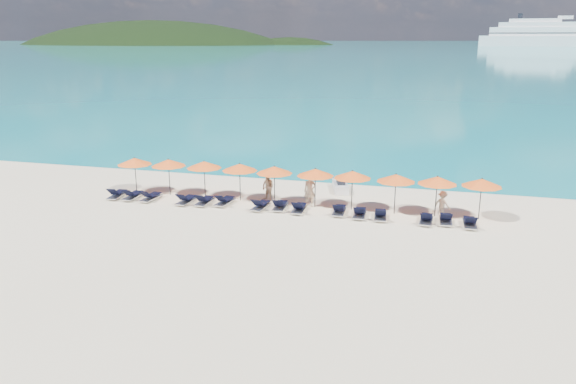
# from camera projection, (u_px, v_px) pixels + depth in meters

# --- Properties ---
(ground) EXTENTS (1400.00, 1400.00, 0.00)m
(ground) POSITION_uv_depth(u_px,v_px,m) (272.00, 231.00, 28.14)
(ground) COLOR beige
(sea) EXTENTS (1600.00, 1300.00, 0.01)m
(sea) POSITION_uv_depth(u_px,v_px,m) (439.00, 44.00, 641.33)
(sea) COLOR #1FA9B2
(sea) RESTS_ON ground
(headland_main) EXTENTS (374.00, 242.00, 126.50)m
(headland_main) POSITION_uv_depth(u_px,v_px,m) (153.00, 80.00, 616.11)
(headland_main) COLOR black
(headland_main) RESTS_ON ground
(headland_small) EXTENTS (162.00, 126.00, 85.50)m
(headland_small) POSITION_uv_depth(u_px,v_px,m) (290.00, 79.00, 595.87)
(headland_small) COLOR black
(headland_small) RESTS_ON ground
(cruise_ship) EXTENTS (121.85, 39.82, 33.51)m
(cruise_ship) POSITION_uv_depth(u_px,v_px,m) (554.00, 36.00, 484.23)
(cruise_ship) COLOR white
(cruise_ship) RESTS_ON ground
(jetski) EXTENTS (1.43, 2.39, 0.80)m
(jetski) POSITION_uv_depth(u_px,v_px,m) (340.00, 186.00, 35.17)
(jetski) COLOR silver
(jetski) RESTS_ON ground
(beachgoer_a) EXTENTS (0.82, 0.70, 1.89)m
(beachgoer_a) POSITION_uv_depth(u_px,v_px,m) (310.00, 191.00, 31.78)
(beachgoer_a) COLOR tan
(beachgoer_a) RESTS_ON ground
(beachgoer_b) EXTENTS (0.91, 0.75, 1.63)m
(beachgoer_b) POSITION_uv_depth(u_px,v_px,m) (268.00, 187.00, 33.07)
(beachgoer_b) COLOR tan
(beachgoer_b) RESTS_ON ground
(beachgoer_c) EXTENTS (1.01, 0.83, 1.43)m
(beachgoer_c) POSITION_uv_depth(u_px,v_px,m) (442.00, 204.00, 30.13)
(beachgoer_c) COLOR tan
(beachgoer_c) RESTS_ON ground
(umbrella_0) EXTENTS (2.10, 2.10, 2.28)m
(umbrella_0) POSITION_uv_depth(u_px,v_px,m) (135.00, 161.00, 34.30)
(umbrella_0) COLOR black
(umbrella_0) RESTS_ON ground
(umbrella_1) EXTENTS (2.10, 2.10, 2.28)m
(umbrella_1) POSITION_uv_depth(u_px,v_px,m) (168.00, 163.00, 33.91)
(umbrella_1) COLOR black
(umbrella_1) RESTS_ON ground
(umbrella_2) EXTENTS (2.10, 2.10, 2.28)m
(umbrella_2) POSITION_uv_depth(u_px,v_px,m) (204.00, 165.00, 33.39)
(umbrella_2) COLOR black
(umbrella_2) RESTS_ON ground
(umbrella_3) EXTENTS (2.10, 2.10, 2.28)m
(umbrella_3) POSITION_uv_depth(u_px,v_px,m) (240.00, 167.00, 32.76)
(umbrella_3) COLOR black
(umbrella_3) RESTS_ON ground
(umbrella_4) EXTENTS (2.10, 2.10, 2.28)m
(umbrella_4) POSITION_uv_depth(u_px,v_px,m) (274.00, 170.00, 32.10)
(umbrella_4) COLOR black
(umbrella_4) RESTS_ON ground
(umbrella_5) EXTENTS (2.10, 2.10, 2.28)m
(umbrella_5) POSITION_uv_depth(u_px,v_px,m) (315.00, 172.00, 31.52)
(umbrella_5) COLOR black
(umbrella_5) RESTS_ON ground
(umbrella_6) EXTENTS (2.10, 2.10, 2.28)m
(umbrella_6) POSITION_uv_depth(u_px,v_px,m) (352.00, 175.00, 31.01)
(umbrella_6) COLOR black
(umbrella_6) RESTS_ON ground
(umbrella_7) EXTENTS (2.10, 2.10, 2.28)m
(umbrella_7) POSITION_uv_depth(u_px,v_px,m) (396.00, 178.00, 30.29)
(umbrella_7) COLOR black
(umbrella_7) RESTS_ON ground
(umbrella_8) EXTENTS (2.10, 2.10, 2.28)m
(umbrella_8) POSITION_uv_depth(u_px,v_px,m) (437.00, 180.00, 29.80)
(umbrella_8) COLOR black
(umbrella_8) RESTS_ON ground
(umbrella_9) EXTENTS (2.10, 2.10, 2.28)m
(umbrella_9) POSITION_uv_depth(u_px,v_px,m) (482.00, 183.00, 29.33)
(umbrella_9) COLOR black
(umbrella_9) RESTS_ON ground
(lounger_0) EXTENTS (0.78, 1.75, 0.66)m
(lounger_0) POSITION_uv_depth(u_px,v_px,m) (117.00, 194.00, 33.74)
(lounger_0) COLOR silver
(lounger_0) RESTS_ON ground
(lounger_1) EXTENTS (0.65, 1.71, 0.66)m
(lounger_1) POSITION_uv_depth(u_px,v_px,m) (133.00, 195.00, 33.51)
(lounger_1) COLOR silver
(lounger_1) RESTS_ON ground
(lounger_2) EXTENTS (0.74, 1.74, 0.66)m
(lounger_2) POSITION_uv_depth(u_px,v_px,m) (151.00, 197.00, 33.20)
(lounger_2) COLOR silver
(lounger_2) RESTS_ON ground
(lounger_3) EXTENTS (0.71, 1.73, 0.66)m
(lounger_3) POSITION_uv_depth(u_px,v_px,m) (186.00, 200.00, 32.59)
(lounger_3) COLOR silver
(lounger_3) RESTS_ON ground
(lounger_4) EXTENTS (0.66, 1.71, 0.66)m
(lounger_4) POSITION_uv_depth(u_px,v_px,m) (204.00, 201.00, 32.41)
(lounger_4) COLOR silver
(lounger_4) RESTS_ON ground
(lounger_5) EXTENTS (0.77, 1.75, 0.66)m
(lounger_5) POSITION_uv_depth(u_px,v_px,m) (225.00, 201.00, 32.36)
(lounger_5) COLOR silver
(lounger_5) RESTS_ON ground
(lounger_6) EXTENTS (0.78, 1.75, 0.66)m
(lounger_6) POSITION_uv_depth(u_px,v_px,m) (261.00, 205.00, 31.53)
(lounger_6) COLOR silver
(lounger_6) RESTS_ON ground
(lounger_7) EXTENTS (0.72, 1.73, 0.66)m
(lounger_7) POSITION_uv_depth(u_px,v_px,m) (280.00, 205.00, 31.49)
(lounger_7) COLOR silver
(lounger_7) RESTS_ON ground
(lounger_8) EXTENTS (0.67, 1.72, 0.66)m
(lounger_8) POSITION_uv_depth(u_px,v_px,m) (299.00, 208.00, 31.04)
(lounger_8) COLOR silver
(lounger_8) RESTS_ON ground
(lounger_9) EXTENTS (0.70, 1.73, 0.66)m
(lounger_9) POSITION_uv_depth(u_px,v_px,m) (339.00, 210.00, 30.64)
(lounger_9) COLOR silver
(lounger_9) RESTS_ON ground
(lounger_10) EXTENTS (0.71, 1.73, 0.66)m
(lounger_10) POSITION_uv_depth(u_px,v_px,m) (360.00, 213.00, 30.17)
(lounger_10) COLOR silver
(lounger_10) RESTS_ON ground
(lounger_11) EXTENTS (0.77, 1.75, 0.66)m
(lounger_11) POSITION_uv_depth(u_px,v_px,m) (380.00, 215.00, 29.85)
(lounger_11) COLOR silver
(lounger_11) RESTS_ON ground
(lounger_12) EXTENTS (0.68, 1.72, 0.66)m
(lounger_12) POSITION_uv_depth(u_px,v_px,m) (426.00, 219.00, 29.18)
(lounger_12) COLOR silver
(lounger_12) RESTS_ON ground
(lounger_13) EXTENTS (0.68, 1.72, 0.66)m
(lounger_13) POSITION_uv_depth(u_px,v_px,m) (446.00, 219.00, 29.16)
(lounger_13) COLOR silver
(lounger_13) RESTS_ON ground
(lounger_14) EXTENTS (0.68, 1.72, 0.66)m
(lounger_14) POSITION_uv_depth(u_px,v_px,m) (470.00, 222.00, 28.63)
(lounger_14) COLOR silver
(lounger_14) RESTS_ON ground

